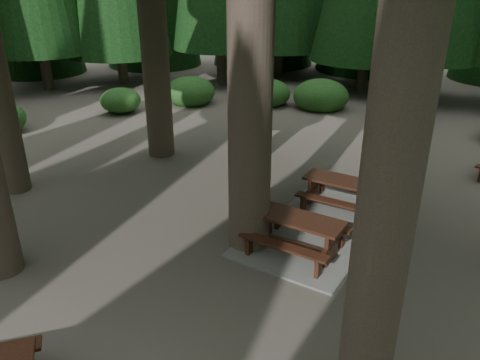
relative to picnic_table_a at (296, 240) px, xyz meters
The scene contains 4 objects.
ground 1.85m from the picnic_table_a, 167.37° to the right, with size 80.00×80.00×0.00m, color #4A443C.
picnic_table_a is the anchor object (origin of this frame).
picnic_table_c 2.28m from the picnic_table_a, 86.22° to the left, with size 2.30×1.91×0.77m.
shrub_ring 1.14m from the picnic_table_a, 161.96° to the left, with size 23.86×24.64×1.49m.
Camera 1 is at (4.90, -7.18, 5.18)m, focal length 35.00 mm.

